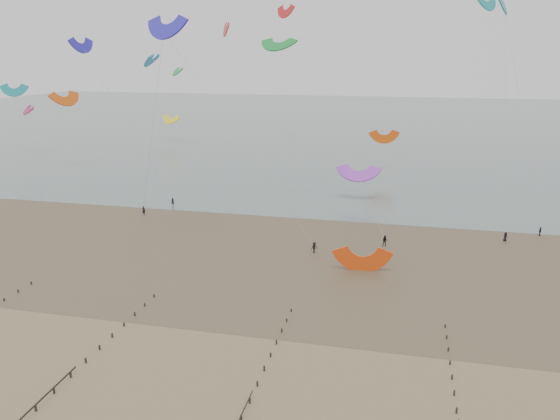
{
  "coord_description": "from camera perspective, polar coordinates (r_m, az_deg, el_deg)",
  "views": [
    {
      "loc": [
        16.0,
        -46.93,
        30.34
      ],
      "look_at": [
        -1.04,
        28.0,
        8.0
      ],
      "focal_mm": 35.0,
      "sensor_mm": 36.0,
      "label": 1
    }
  ],
  "objects": [
    {
      "name": "sea_and_shore",
      "position": [
        89.1,
        -1.0,
        -3.7
      ],
      "size": [
        500.0,
        665.0,
        0.03
      ],
      "color": "#475654",
      "rests_on": "ground"
    },
    {
      "name": "grounded_kite",
      "position": [
        80.01,
        8.54,
        -6.27
      ],
      "size": [
        7.68,
        6.26,
        3.95
      ],
      "primitive_type": null,
      "rotation": [
        1.54,
        0.0,
        0.1
      ],
      "color": "#E9430E",
      "rests_on": "ground"
    },
    {
      "name": "kites_airborne",
      "position": [
        143.52,
        2.32,
        12.86
      ],
      "size": [
        247.84,
        115.65,
        43.89
      ],
      "color": "#2821BF",
      "rests_on": "ground"
    },
    {
      "name": "ground",
      "position": [
        58.14,
        -5.32,
        -15.33
      ],
      "size": [
        500.0,
        500.0,
        0.0
      ],
      "primitive_type": "plane",
      "color": "brown",
      "rests_on": "ground"
    },
    {
      "name": "kitesurfer_lead",
      "position": [
        108.44,
        -14.06,
        -0.04
      ],
      "size": [
        0.66,
        0.43,
        1.8
      ],
      "primitive_type": "imported",
      "rotation": [
        0.0,
        0.0,
        3.14
      ],
      "color": "black",
      "rests_on": "ground"
    },
    {
      "name": "kitesurfers",
      "position": [
        93.32,
        15.18,
        -2.79
      ],
      "size": [
        81.54,
        21.68,
        1.82
      ],
      "color": "black",
      "rests_on": "ground"
    }
  ]
}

